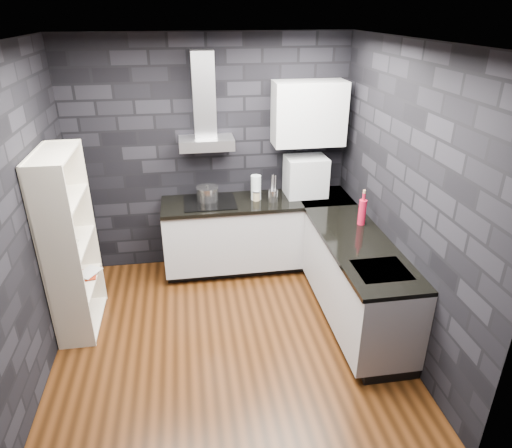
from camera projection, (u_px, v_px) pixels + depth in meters
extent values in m
plane|color=#42210D|center=(228.00, 338.00, 4.44)|extent=(3.20, 3.20, 0.00)
plane|color=silver|center=(218.00, 41.00, 3.28)|extent=(3.20, 3.20, 0.00)
cube|color=black|center=(211.00, 156.00, 5.31)|extent=(3.20, 0.05, 2.70)
cube|color=black|center=(252.00, 335.00, 2.41)|extent=(3.20, 0.05, 2.70)
cube|color=black|center=(20.00, 225.00, 3.63)|extent=(0.05, 3.20, 2.70)
cube|color=black|center=(404.00, 201.00, 4.09)|extent=(0.05, 3.20, 2.70)
cube|color=black|center=(257.00, 262.00, 5.69)|extent=(2.18, 0.50, 0.10)
cube|color=black|center=(356.00, 315.00, 4.70)|extent=(0.50, 1.78, 0.10)
cube|color=#B4B3B8|center=(257.00, 232.00, 5.46)|extent=(2.20, 0.60, 0.76)
cube|color=#B4B3B8|center=(356.00, 280.00, 4.51)|extent=(0.60, 1.80, 0.76)
cube|color=black|center=(257.00, 202.00, 5.28)|extent=(2.20, 0.62, 0.04)
cube|color=black|center=(359.00, 244.00, 4.33)|extent=(0.62, 1.80, 0.04)
cube|color=black|center=(324.00, 197.00, 5.40)|extent=(0.62, 0.62, 0.04)
cube|color=silver|center=(206.00, 143.00, 5.04)|extent=(0.60, 0.34, 0.12)
cube|color=silver|center=(204.00, 95.00, 4.88)|extent=(0.24, 0.20, 0.90)
cube|color=silver|center=(309.00, 113.00, 5.07)|extent=(0.80, 0.35, 0.70)
cube|color=black|center=(210.00, 202.00, 5.20)|extent=(0.58, 0.50, 0.01)
cube|color=silver|center=(382.00, 270.00, 3.88)|extent=(0.44, 0.40, 0.01)
cylinder|color=silver|center=(207.00, 194.00, 5.22)|extent=(0.29, 0.29, 0.14)
cylinder|color=silver|center=(256.00, 188.00, 5.24)|extent=(0.15, 0.15, 0.29)
cylinder|color=tan|center=(256.00, 196.00, 5.25)|extent=(0.09, 0.09, 0.10)
cylinder|color=silver|center=(273.00, 196.00, 5.21)|extent=(0.13, 0.13, 0.14)
cube|color=#B6B9BE|center=(306.00, 177.00, 5.34)|extent=(0.48, 0.37, 0.47)
cylinder|color=#B1112D|center=(362.00, 212.00, 4.64)|extent=(0.08, 0.08, 0.27)
cube|color=beige|center=(70.00, 245.00, 4.29)|extent=(0.49, 0.85, 1.80)
imported|color=white|center=(67.00, 245.00, 4.20)|extent=(0.27, 0.27, 0.05)
imported|color=maroon|center=(77.00, 267.00, 4.55)|extent=(0.17, 0.04, 0.23)
imported|color=#B2B2B2|center=(81.00, 262.00, 4.60)|extent=(0.15, 0.10, 0.23)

